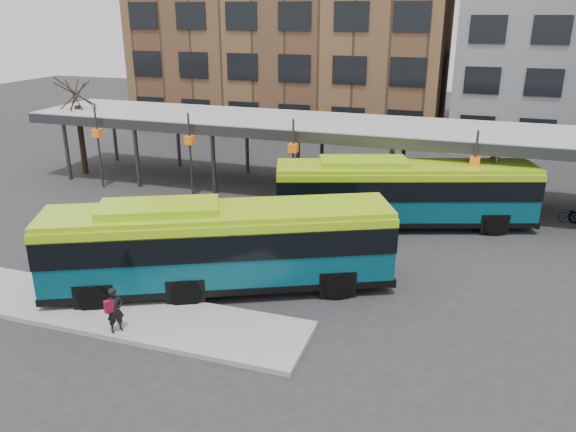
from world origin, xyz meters
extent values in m
plane|color=#28282B|center=(0.00, 0.00, 0.00)|extent=(120.00, 120.00, 0.00)
cube|color=gray|center=(-5.50, -3.00, 0.09)|extent=(14.00, 3.00, 0.18)
cube|color=#999B9E|center=(0.00, 13.00, 4.00)|extent=(40.00, 6.00, 0.35)
cube|color=#383A3D|center=(0.00, 10.00, 3.85)|extent=(40.00, 0.15, 0.55)
cylinder|color=#383A3D|center=(-18.00, 10.50, 1.90)|extent=(0.24, 0.24, 3.80)
cylinder|color=#383A3D|center=(-18.00, 15.50, 1.90)|extent=(0.24, 0.24, 3.80)
cylinder|color=#383A3D|center=(-13.00, 10.50, 1.90)|extent=(0.24, 0.24, 3.80)
cylinder|color=#383A3D|center=(-13.00, 15.50, 1.90)|extent=(0.24, 0.24, 3.80)
cylinder|color=#383A3D|center=(-8.00, 10.50, 1.90)|extent=(0.24, 0.24, 3.80)
cylinder|color=#383A3D|center=(-8.00, 15.50, 1.90)|extent=(0.24, 0.24, 3.80)
cylinder|color=#383A3D|center=(-3.00, 10.50, 1.90)|extent=(0.24, 0.24, 3.80)
cylinder|color=#383A3D|center=(-3.00, 15.50, 1.90)|extent=(0.24, 0.24, 3.80)
cylinder|color=#383A3D|center=(2.00, 10.50, 1.90)|extent=(0.24, 0.24, 3.80)
cylinder|color=#383A3D|center=(2.00, 15.50, 1.90)|extent=(0.24, 0.24, 3.80)
cylinder|color=#383A3D|center=(7.00, 10.50, 1.90)|extent=(0.24, 0.24, 3.80)
cylinder|color=#383A3D|center=(7.00, 15.50, 1.90)|extent=(0.24, 0.24, 3.80)
cylinder|color=#383A3D|center=(-15.00, 9.70, 2.40)|extent=(0.12, 0.12, 4.80)
cube|color=#CF5E0C|center=(-15.00, 9.70, 3.30)|extent=(0.45, 0.45, 0.45)
cylinder|color=#383A3D|center=(-9.00, 9.70, 2.40)|extent=(0.12, 0.12, 4.80)
cube|color=#CF5E0C|center=(-9.00, 9.70, 3.30)|extent=(0.45, 0.45, 0.45)
cylinder|color=#383A3D|center=(-3.00, 9.70, 2.40)|extent=(0.12, 0.12, 4.80)
cube|color=#CF5E0C|center=(-3.00, 9.70, 3.30)|extent=(0.45, 0.45, 0.45)
cylinder|color=#383A3D|center=(6.00, 9.70, 2.40)|extent=(0.12, 0.12, 4.80)
cube|color=#CF5E0C|center=(6.00, 9.70, 3.30)|extent=(0.45, 0.45, 0.45)
cylinder|color=black|center=(-18.00, 12.00, 2.20)|extent=(0.36, 0.36, 4.40)
cylinder|color=black|center=(-17.90, 12.00, 4.80)|extent=(0.08, 1.63, 1.59)
cylinder|color=black|center=(-18.00, 12.10, 4.80)|extent=(1.63, 0.13, 1.59)
cylinder|color=black|center=(-18.10, 11.99, 4.80)|extent=(0.15, 1.63, 1.59)
cylinder|color=black|center=(-18.00, 11.90, 4.80)|extent=(1.63, 0.10, 1.59)
cube|color=#074353|center=(-2.72, -0.04, 1.69)|extent=(12.61, 7.80, 2.64)
cube|color=black|center=(-2.72, -0.04, 2.22)|extent=(12.69, 7.88, 1.01)
cube|color=#99C814|center=(-2.72, -0.04, 3.12)|extent=(12.57, 7.70, 0.21)
cube|color=#99C814|center=(-4.64, -0.94, 3.33)|extent=(4.64, 3.52, 0.37)
cube|color=black|center=(-2.72, -0.04, 0.50)|extent=(12.70, 7.88, 0.25)
cylinder|color=black|center=(1.66, 0.60, 0.53)|extent=(1.09, 0.74, 1.06)
cylinder|color=black|center=(0.56, 2.93, 0.53)|extent=(1.09, 0.74, 1.06)
cylinder|color=black|center=(-3.32, -1.74, 0.53)|extent=(1.09, 0.74, 1.06)
cylinder|color=black|center=(-4.42, 0.59, 0.53)|extent=(1.09, 0.74, 1.06)
cylinder|color=black|center=(-6.19, -3.10, 0.53)|extent=(1.09, 0.74, 1.06)
cylinder|color=black|center=(-7.29, -0.76, 0.53)|extent=(1.09, 0.74, 1.06)
cube|color=#074353|center=(2.93, 8.87, 1.64)|extent=(12.47, 6.36, 2.56)
cube|color=black|center=(2.93, 8.87, 2.15)|extent=(12.54, 6.43, 0.97)
cube|color=#99C814|center=(2.93, 8.87, 3.02)|extent=(12.44, 6.26, 0.20)
cube|color=#99C814|center=(0.99, 8.22, 3.23)|extent=(4.47, 3.06, 0.36)
cube|color=black|center=(2.93, 8.87, 0.48)|extent=(12.55, 6.43, 0.25)
cylinder|color=black|center=(7.22, 9.00, 0.51)|extent=(1.07, 0.62, 1.02)
cylinder|color=black|center=(6.42, 11.37, 0.51)|extent=(1.07, 0.62, 1.02)
cylinder|color=black|center=(2.17, 7.30, 0.51)|extent=(1.07, 0.62, 1.02)
cylinder|color=black|center=(1.37, 9.66, 0.51)|extent=(1.07, 0.62, 1.02)
cylinder|color=black|center=(-0.74, 6.31, 0.51)|extent=(1.07, 0.62, 1.02)
cylinder|color=black|center=(-1.54, 8.68, 0.51)|extent=(1.07, 0.62, 1.02)
imported|color=black|center=(-4.56, -4.13, 0.94)|extent=(0.62, 0.66, 1.52)
cube|color=maroon|center=(-4.67, -4.28, 1.15)|extent=(0.30, 0.33, 0.41)
imported|color=slate|center=(11.07, 12.08, 0.42)|extent=(1.69, 0.99, 0.84)
camera|label=1|loc=(5.73, -17.45, 10.01)|focal=35.00mm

